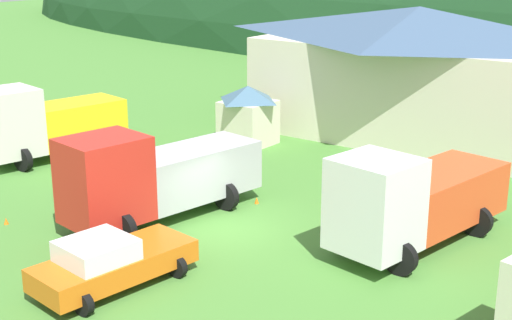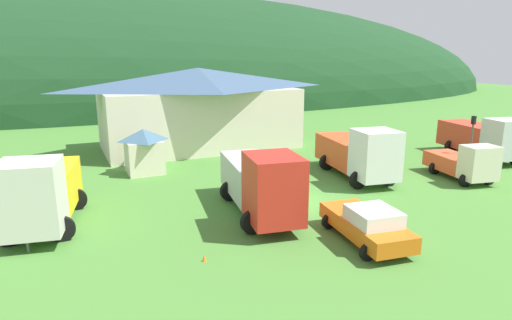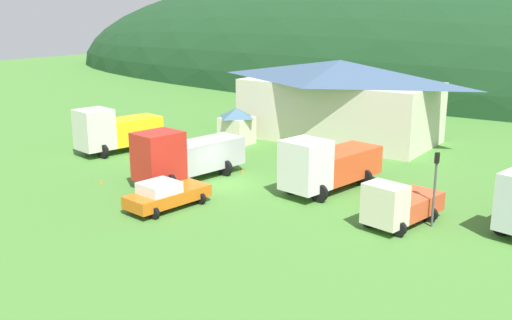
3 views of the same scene
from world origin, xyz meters
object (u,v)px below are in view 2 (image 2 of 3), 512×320
Objects in this scene: heavy_rig_white at (359,153)px; traffic_cone_mid_row at (263,190)px; play_shed_cream at (144,150)px; light_truck_cream at (465,163)px; service_pickup_orange at (367,224)px; traffic_light_east at (471,139)px; traffic_cone_near_pickup at (204,261)px; tow_truck_silver at (484,137)px; depot_building at (199,107)px; traffic_light_west at (22,201)px; flatbed_truck_yellow at (41,191)px; crane_truck_red at (261,182)px.

traffic_cone_mid_row is (-6.76, 0.31, -1.73)m from heavy_rig_white.
play_shed_cream is 21.20m from light_truck_cream.
play_shed_cream is at bearing -110.48° from heavy_rig_white.
service_pickup_orange is at bearing -25.86° from heavy_rig_white.
traffic_light_east reaches higher than heavy_rig_white.
play_shed_cream is 0.77× the size of traffic_light_east.
traffic_cone_near_pickup is at bearing -129.66° from traffic_cone_mid_row.
tow_truck_silver is at bearing -15.39° from play_shed_cream.
traffic_light_west is at bearing -126.67° from depot_building.
flatbed_truck_yellow reaches higher than traffic_cone_mid_row.
traffic_light_west is at bearing -163.92° from traffic_cone_mid_row.
tow_truck_silver reaches higher than play_shed_cream.
crane_truck_red is at bearing -141.31° from service_pickup_orange.
light_truck_cream is 1.32× the size of traffic_light_east.
flatbed_truck_yellow is at bearing 76.59° from traffic_light_west.
flatbed_truck_yellow is 10.26m from crane_truck_red.
tow_truck_silver is 26.29m from traffic_cone_near_pickup.
heavy_rig_white is (12.47, -7.24, 0.15)m from play_shed_cream.
service_pickup_orange is 1.44× the size of traffic_light_west.
flatbed_truck_yellow reaches higher than play_shed_cream.
flatbed_truck_yellow is at bearing -96.89° from crane_truck_red.
traffic_cone_mid_row is (6.09, 7.34, 0.00)m from traffic_cone_near_pickup.
crane_truck_red is at bearing -58.45° from heavy_rig_white.
play_shed_cream is at bearing 154.48° from traffic_light_east.
tow_truck_silver is (21.02, 3.92, -0.06)m from crane_truck_red.
service_pickup_orange is (6.61, -15.45, -0.75)m from play_shed_cream.
service_pickup_orange is (2.85, -4.71, -0.95)m from crane_truck_red.
light_truck_cream is at bearing 94.65° from flatbed_truck_yellow.
traffic_cone_near_pickup is (-20.35, -4.73, -2.46)m from traffic_light_east.
service_pickup_orange is (-5.86, -8.21, -0.90)m from heavy_rig_white.
traffic_cone_near_pickup is (-4.13, -3.53, -1.78)m from crane_truck_red.
traffic_light_west is at bearing -2.93° from flatbed_truck_yellow.
tow_truck_silver is at bearing 102.55° from flatbed_truck_yellow.
traffic_light_west reaches higher than traffic_cone_near_pickup.
light_truck_cream is at bearing 100.10° from crane_truck_red.
service_pickup_orange is 8.61m from traffic_cone_mid_row.
traffic_light_west is at bearing -78.63° from light_truck_cream.
tow_truck_silver is 14.12× the size of traffic_cone_mid_row.
tow_truck_silver reaches higher than light_truck_cream.
flatbed_truck_yellow is at bearing 132.18° from traffic_cone_near_pickup.
traffic_light_east reaches higher than play_shed_cream.
traffic_light_east is 14.71m from traffic_cone_mid_row.
tow_truck_silver is at bearing 29.49° from traffic_light_east.
light_truck_cream is (24.56, -2.51, -0.65)m from flatbed_truck_yellow.
service_pickup_orange is at bearing -20.32° from traffic_light_west.
play_shed_cream is 25.70m from tow_truck_silver.
traffic_light_east reaches higher than crane_truck_red.
traffic_cone_near_pickup is at bearing 52.65° from flatbed_truck_yellow.
traffic_light_east is 7.99× the size of traffic_cone_near_pickup.
depot_building is at bearing 150.66° from flatbed_truck_yellow.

